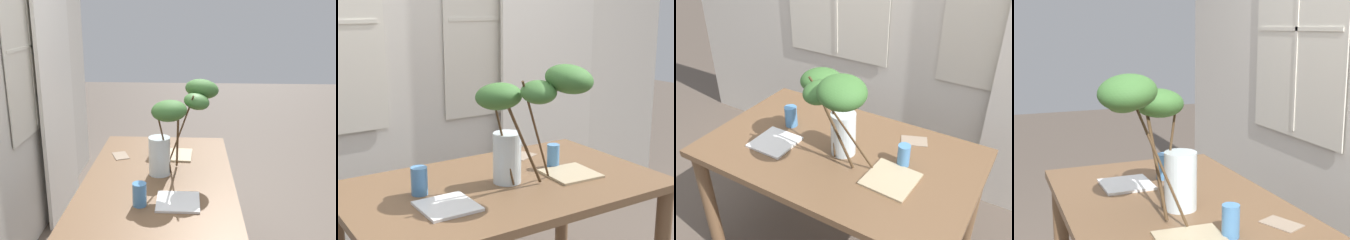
% 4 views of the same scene
% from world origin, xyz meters
% --- Properties ---
extents(curtain_sheer_side, '(0.76, 0.03, 2.20)m').
position_xyz_m(curtain_sheer_side, '(0.96, 0.92, 1.10)').
color(curtain_sheer_side, silver).
rests_on(curtain_sheer_side, ground).
extents(dining_table, '(1.47, 0.89, 0.76)m').
position_xyz_m(dining_table, '(0.00, 0.00, 0.64)').
color(dining_table, brown).
rests_on(dining_table, ground).
extents(vase_with_branches, '(0.52, 0.48, 0.58)m').
position_xyz_m(vase_with_branches, '(0.05, -0.12, 1.11)').
color(vase_with_branches, silver).
rests_on(vase_with_branches, dining_table).
extents(drinking_glass_blue_left, '(0.07, 0.07, 0.12)m').
position_xyz_m(drinking_glass_blue_left, '(-0.38, 0.07, 0.82)').
color(drinking_glass_blue_left, '#4C84BC').
rests_on(drinking_glass_blue_left, dining_table).
extents(drinking_glass_blue_right, '(0.06, 0.06, 0.12)m').
position_xyz_m(drinking_glass_blue_right, '(0.34, 0.06, 0.82)').
color(drinking_glass_blue_right, '#4C84BC').
rests_on(drinking_glass_blue_right, dining_table).
extents(plate_square_left, '(0.23, 0.23, 0.01)m').
position_xyz_m(plate_square_left, '(-0.34, -0.12, 0.77)').
color(plate_square_left, white).
rests_on(plate_square_left, dining_table).
extents(plate_square_right, '(0.25, 0.25, 0.01)m').
position_xyz_m(plate_square_right, '(0.34, -0.08, 0.77)').
color(plate_square_right, tan).
rests_on(plate_square_right, dining_table).
extents(napkin_folded, '(0.17, 0.14, 0.00)m').
position_xyz_m(napkin_folded, '(0.31, 0.29, 0.76)').
color(napkin_folded, gray).
rests_on(napkin_folded, dining_table).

